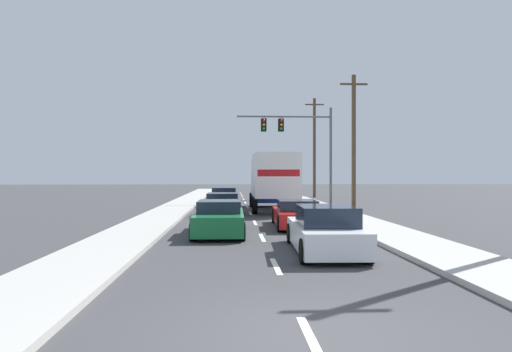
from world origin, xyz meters
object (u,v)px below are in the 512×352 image
car_black (223,205)px  utility_pole_mid (354,140)px  car_red (297,215)px  traffic_signal_mast (293,134)px  box_truck (273,178)px  utility_pole_far (314,146)px  car_green (219,219)px  car_gray (224,198)px  car_white (325,231)px

car_black → utility_pole_mid: (8.50, 4.55, 3.95)m
car_black → utility_pole_mid: 10.42m
car_black → utility_pole_mid: bearing=28.2°
car_red → traffic_signal_mast: 16.08m
utility_pole_mid → box_truck: bearing=-164.8°
utility_pole_far → traffic_signal_mast: bearing=-109.7°
car_black → car_green: (0.03, -7.97, 0.01)m
car_black → car_green: 7.97m
car_green → traffic_signal_mast: size_ratio=0.64×
box_truck → utility_pole_mid: utility_pole_mid is taller
utility_pole_far → car_red: bearing=-102.1°
car_gray → car_green: car_gray is taller
car_black → box_truck: (3.01, 3.06, 1.41)m
car_green → car_white: bearing=-53.0°
box_truck → car_red: (0.23, -8.89, -1.45)m
car_black → utility_pole_far: size_ratio=0.43×
utility_pole_mid → car_white: bearing=-107.8°
car_green → car_white: car_white is taller
car_black → utility_pole_far: 20.99m
box_truck → utility_pole_mid: size_ratio=1.02×
car_black → car_red: car_black is taller
traffic_signal_mast → car_gray: bearing=-153.1°
car_black → utility_pole_mid: utility_pole_mid is taller
traffic_signal_mast → utility_pole_mid: bearing=-55.4°
utility_pole_mid → car_black: bearing=-151.8°
traffic_signal_mast → utility_pole_far: (3.33, 9.30, -0.39)m
car_red → car_white: 6.30m
box_truck → traffic_signal_mast: size_ratio=1.22×
car_green → box_truck: box_truck is taller
car_gray → utility_pole_far: utility_pole_far is taller
car_red → traffic_signal_mast: bearing=82.9°
box_truck → utility_pole_far: bearing=70.7°
car_green → box_truck: (2.98, 11.03, 1.40)m
box_truck → traffic_signal_mast: (2.14, 6.35, 3.34)m
box_truck → utility_pole_mid: (5.49, 1.49, 2.54)m
traffic_signal_mast → utility_pole_mid: (3.35, -4.86, -0.80)m
car_green → utility_pole_mid: (8.47, 12.52, 3.94)m
car_black → box_truck: bearing=45.4°
car_white → car_green: bearing=127.0°
box_truck → car_white: box_truck is taller
car_black → car_red: size_ratio=0.91×
box_truck → utility_pole_far: size_ratio=0.93×
utility_pole_far → car_white: bearing=-99.8°
car_red → utility_pole_far: utility_pole_far is taller
utility_pole_mid → car_gray: bearing=165.4°
car_green → car_white: (3.12, -4.15, 0.03)m
car_green → utility_pole_far: size_ratio=0.49×
car_green → box_truck: 11.51m
utility_pole_far → utility_pole_mid: bearing=-89.9°
car_gray → utility_pole_far: (8.52, 11.93, 4.33)m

